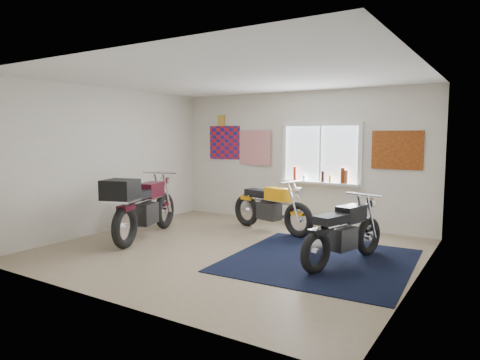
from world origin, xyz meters
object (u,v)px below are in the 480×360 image
Objects in this scene: navy_rug at (320,260)px; yellow_triumph at (271,208)px; black_chrome_bike at (344,234)px; maroon_tourer at (141,206)px.

yellow_triumph reaches higher than navy_rug.
maroon_tourer reaches higher than black_chrome_bike.
black_chrome_bike is 3.48m from maroon_tourer.
black_chrome_bike is at bearing -99.49° from maroon_tourer.
yellow_triumph is at bearing -59.84° from maroon_tourer.
maroon_tourer is (-3.11, -0.46, 0.59)m from navy_rug.
navy_rug is at bearing -99.45° from maroon_tourer.
black_chrome_bike reaches higher than navy_rug.
yellow_triumph is at bearing 70.63° from black_chrome_bike.
black_chrome_bike is at bearing -19.23° from yellow_triumph.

